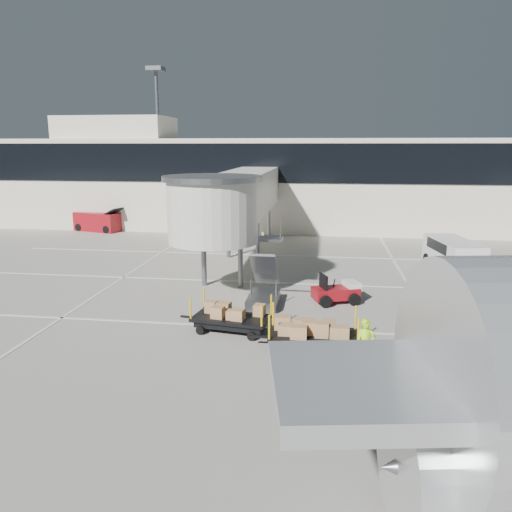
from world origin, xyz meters
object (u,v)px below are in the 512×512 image
at_px(baggage_tug, 337,292).
at_px(suitcase_cart, 463,300).
at_px(minivan, 452,252).
at_px(box_cart_far, 231,319).
at_px(ground_worker, 365,345).
at_px(belt_loader, 99,222).
at_px(box_cart_near, 310,335).

xyz_separation_m(baggage_tug, suitcase_cart, (5.66, -0.63, 0.04)).
bearing_deg(minivan, box_cart_far, -143.20).
relative_size(box_cart_far, ground_worker, 2.15).
relative_size(box_cart_far, belt_loader, 0.82).
distance_m(baggage_tug, suitcase_cart, 5.69).
xyz_separation_m(baggage_tug, box_cart_near, (-1.09, -5.98, 0.10)).
bearing_deg(belt_loader, minivan, -4.95).
xyz_separation_m(suitcase_cart, ground_worker, (-4.88, -6.72, 0.34)).
bearing_deg(box_cart_near, ground_worker, -36.40).
height_order(baggage_tug, suitcase_cart, suitcase_cart).
distance_m(ground_worker, belt_loader, 33.21).
height_order(suitcase_cart, box_cart_near, suitcase_cart).
bearing_deg(minivan, baggage_tug, -142.78).
bearing_deg(box_cart_near, suitcase_cart, 38.21).
xyz_separation_m(suitcase_cart, box_cart_far, (-10.00, -3.85, -0.00)).
height_order(baggage_tug, box_cart_far, box_cart_far).
relative_size(suitcase_cart, belt_loader, 0.86).
bearing_deg(minivan, belt_loader, 149.37).
relative_size(box_cart_near, ground_worker, 2.21).
bearing_deg(suitcase_cart, ground_worker, -150.90).
height_order(baggage_tug, belt_loader, belt_loader).
xyz_separation_m(baggage_tug, ground_worker, (0.78, -7.35, 0.38)).
height_order(minivan, belt_loader, belt_loader).
xyz_separation_m(box_cart_near, minivan, (8.19, 13.60, 0.49)).
relative_size(baggage_tug, box_cart_near, 0.61).
xyz_separation_m(box_cart_far, minivan, (11.45, 12.10, 0.55)).
bearing_deg(ground_worker, minivan, 59.97).
bearing_deg(ground_worker, baggage_tug, 88.94).
relative_size(baggage_tug, belt_loader, 0.51).
bearing_deg(ground_worker, box_cart_near, 136.70).
distance_m(box_cart_far, minivan, 16.67).
xyz_separation_m(baggage_tug, belt_loader, (-20.52, 18.13, 0.30)).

